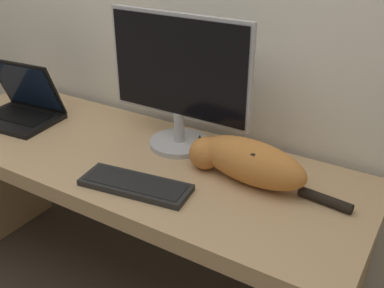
{
  "coord_description": "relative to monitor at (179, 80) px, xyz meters",
  "views": [
    {
      "loc": [
        0.98,
        -0.81,
        1.53
      ],
      "look_at": [
        0.31,
        0.28,
        0.86
      ],
      "focal_mm": 42.0,
      "sensor_mm": 36.0,
      "label": 1
    }
  ],
  "objects": [
    {
      "name": "desk",
      "position": [
        -0.14,
        -0.16,
        -0.4
      ],
      "size": [
        1.8,
        0.63,
        0.73
      ],
      "color": "tan",
      "rests_on": "ground_plane"
    },
    {
      "name": "monitor",
      "position": [
        0.0,
        0.0,
        0.0
      ],
      "size": [
        0.57,
        0.23,
        0.5
      ],
      "color": "#B2B2B7",
      "rests_on": "desk"
    },
    {
      "name": "laptop",
      "position": [
        -0.71,
        -0.15,
        -0.21
      ],
      "size": [
        0.35,
        0.28,
        0.25
      ],
      "rotation": [
        0.0,
        0.0,
        0.09
      ],
      "color": "black",
      "rests_on": "desk"
    },
    {
      "name": "external_keyboard",
      "position": [
        0.04,
        -0.33,
        -0.25
      ],
      "size": [
        0.38,
        0.18,
        0.02
      ],
      "rotation": [
        0.0,
        0.0,
        0.15
      ],
      "color": "black",
      "rests_on": "desk"
    },
    {
      "name": "cat",
      "position": [
        0.32,
        -0.1,
        -0.19
      ],
      "size": [
        0.57,
        0.19,
        0.15
      ],
      "rotation": [
        0.0,
        0.0,
        -0.11
      ],
      "color": "#C67A38",
      "rests_on": "desk"
    }
  ]
}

